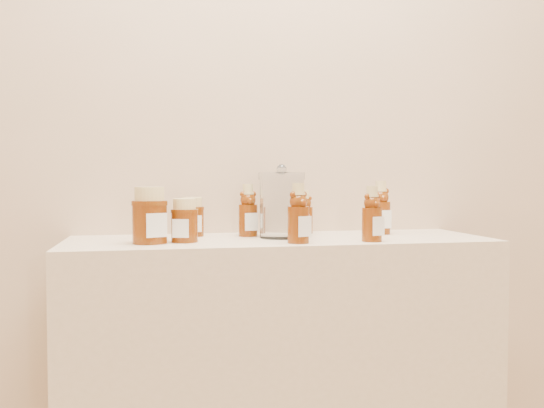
{
  "coord_description": "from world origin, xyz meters",
  "views": [
    {
      "loc": [
        -0.35,
        -0.05,
        1.07
      ],
      "look_at": [
        -0.03,
        1.52,
        1.0
      ],
      "focal_mm": 38.0,
      "sensor_mm": 36.0,
      "label": 1
    }
  ],
  "objects": [
    {
      "name": "bear_bottle_back_mid",
      "position": [
        0.11,
        1.68,
        0.98
      ],
      "size": [
        0.07,
        0.07,
        0.15
      ],
      "primitive_type": null,
      "rotation": [
        0.0,
        0.0,
        -0.39
      ],
      "color": "#582206",
      "rests_on": "display_table"
    },
    {
      "name": "glass_canister",
      "position": [
        0.01,
        1.56,
        1.0
      ],
      "size": [
        0.14,
        0.14,
        0.21
      ],
      "primitive_type": null,
      "rotation": [
        0.0,
        0.0,
        -0.04
      ],
      "color": "white",
      "rests_on": "display_table"
    },
    {
      "name": "bear_bottle_back_left",
      "position": [
        -0.08,
        1.63,
        0.99
      ],
      "size": [
        0.07,
        0.07,
        0.18
      ],
      "primitive_type": null,
      "rotation": [
        0.0,
        0.0,
        0.19
      ],
      "color": "#582206",
      "rests_on": "display_table"
    },
    {
      "name": "bear_bottle_front_left",
      "position": [
        0.02,
        1.42,
        0.99
      ],
      "size": [
        0.08,
        0.08,
        0.18
      ],
      "primitive_type": null,
      "rotation": [
        0.0,
        0.0,
        0.37
      ],
      "color": "#582206",
      "rests_on": "display_table"
    },
    {
      "name": "honey_jar_front",
      "position": [
        -0.27,
        1.5,
        0.96
      ],
      "size": [
        0.1,
        0.1,
        0.12
      ],
      "primitive_type": null,
      "rotation": [
        0.0,
        0.0,
        -0.34
      ],
      "color": "#582206",
      "rests_on": "display_table"
    },
    {
      "name": "display_table",
      "position": [
        0.0,
        1.55,
        0.45
      ],
      "size": [
        1.2,
        0.4,
        0.9
      ],
      "primitive_type": "cube",
      "color": "beige",
      "rests_on": "ground"
    },
    {
      "name": "honey_jar_back",
      "position": [
        -0.24,
        1.67,
        0.96
      ],
      "size": [
        0.08,
        0.08,
        0.12
      ],
      "primitive_type": null,
      "rotation": [
        0.0,
        0.0,
        0.12
      ],
      "color": "#582206",
      "rests_on": "display_table"
    },
    {
      "name": "bear_bottle_front_right",
      "position": [
        0.23,
        1.42,
        0.99
      ],
      "size": [
        0.07,
        0.07,
        0.17
      ],
      "primitive_type": null,
      "rotation": [
        0.0,
        0.0,
        0.31
      ],
      "color": "#582206",
      "rests_on": "display_table"
    },
    {
      "name": "wall_back",
      "position": [
        0.0,
        1.75,
        1.35
      ],
      "size": [
        3.5,
        0.02,
        2.7
      ],
      "primitive_type": "cube",
      "color": "tan",
      "rests_on": "ground"
    },
    {
      "name": "bear_bottle_back_right",
      "position": [
        0.33,
        1.62,
        0.99
      ],
      "size": [
        0.07,
        0.07,
        0.19
      ],
      "primitive_type": null,
      "rotation": [
        0.0,
        0.0,
        0.06
      ],
      "color": "#582206",
      "rests_on": "display_table"
    },
    {
      "name": "honey_jar_left",
      "position": [
        -0.36,
        1.49,
        0.97
      ],
      "size": [
        0.12,
        0.12,
        0.15
      ],
      "primitive_type": null,
      "rotation": [
        0.0,
        0.0,
        0.4
      ],
      "color": "#582206",
      "rests_on": "display_table"
    }
  ]
}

